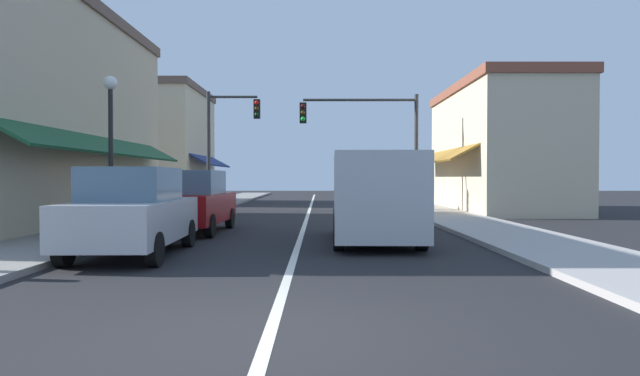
% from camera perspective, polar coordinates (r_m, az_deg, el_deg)
% --- Properties ---
extents(ground_plane, '(80.00, 80.00, 0.00)m').
position_cam_1_polar(ground_plane, '(23.35, -1.02, -2.73)').
color(ground_plane, black).
extents(sidewalk_left, '(2.60, 56.00, 0.12)m').
position_cam_1_polar(sidewalk_left, '(24.10, -14.22, -2.50)').
color(sidewalk_left, gray).
rests_on(sidewalk_left, ground).
extents(sidewalk_right, '(2.60, 56.00, 0.12)m').
position_cam_1_polar(sidewalk_right, '(23.87, 12.31, -2.53)').
color(sidewalk_right, '#A39E99').
rests_on(sidewalk_right, ground).
extents(lane_center_stripe, '(0.14, 52.00, 0.01)m').
position_cam_1_polar(lane_center_stripe, '(23.35, -1.02, -2.73)').
color(lane_center_stripe, silver).
rests_on(lane_center_stripe, ground).
extents(storefront_left_block, '(7.27, 14.20, 7.38)m').
position_cam_1_polar(storefront_left_block, '(20.23, -30.58, 6.98)').
color(storefront_left_block, '#BCAD8E').
rests_on(storefront_left_block, ground).
extents(storefront_right_block, '(5.52, 10.20, 5.90)m').
position_cam_1_polar(storefront_right_block, '(26.68, 18.60, 4.05)').
color(storefront_right_block, beige).
rests_on(storefront_right_block, ground).
extents(storefront_far_left, '(6.49, 8.20, 7.08)m').
position_cam_1_polar(storefront_far_left, '(34.79, -16.34, 4.33)').
color(storefront_far_left, beige).
rests_on(storefront_far_left, ground).
extents(parked_car_nearest_left, '(1.87, 4.14, 1.77)m').
position_cam_1_polar(parked_car_nearest_left, '(11.38, -18.92, -2.43)').
color(parked_car_nearest_left, '#B7BABF').
rests_on(parked_car_nearest_left, ground).
extents(parked_car_second_left, '(1.86, 4.14, 1.77)m').
position_cam_1_polar(parked_car_second_left, '(15.75, -13.07, -1.43)').
color(parked_car_second_left, maroon).
rests_on(parked_car_second_left, ground).
extents(van_in_lane, '(2.09, 5.22, 2.12)m').
position_cam_1_polar(van_in_lane, '(13.21, 6.00, -0.73)').
color(van_in_lane, '#B2B7BC').
rests_on(van_in_lane, ground).
extents(traffic_signal_mast_arm, '(5.28, 0.50, 5.27)m').
position_cam_1_polar(traffic_signal_mast_arm, '(24.15, 5.95, 6.02)').
color(traffic_signal_mast_arm, '#333333').
rests_on(traffic_signal_mast_arm, ground).
extents(traffic_signal_left_corner, '(2.57, 0.50, 5.65)m').
position_cam_1_polar(traffic_signal_left_corner, '(26.06, -9.77, 5.76)').
color(traffic_signal_left_corner, '#333333').
rests_on(traffic_signal_left_corner, ground).
extents(street_lamp_left_near, '(0.36, 0.36, 4.22)m').
position_cam_1_polar(street_lamp_left_near, '(15.13, -21.04, 6.05)').
color(street_lamp_left_near, black).
rests_on(street_lamp_left_near, ground).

